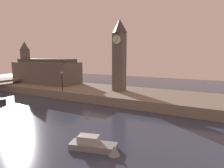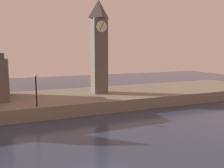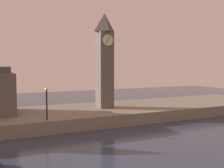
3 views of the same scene
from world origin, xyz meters
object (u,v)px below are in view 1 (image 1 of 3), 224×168
object	(u,v)px
clock_tower	(119,54)
streetlamp	(62,79)
parliament_hall	(45,71)
boat_cruiser_grey	(98,146)

from	to	relation	value
clock_tower	streetlamp	distance (m)	11.72
streetlamp	clock_tower	bearing A→B (deg)	30.01
streetlamp	parliament_hall	bearing A→B (deg)	150.55
clock_tower	streetlamp	xyz separation A→B (m)	(-9.35, -5.40, -4.56)
clock_tower	boat_cruiser_grey	size ratio (longest dim) A/B	2.65
clock_tower	boat_cruiser_grey	distance (m)	22.46
parliament_hall	boat_cruiser_grey	world-z (taller)	parliament_hall
streetlamp	boat_cruiser_grey	size ratio (longest dim) A/B	0.72
boat_cruiser_grey	parliament_hall	bearing A→B (deg)	144.41
parliament_hall	streetlamp	bearing A→B (deg)	-29.45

